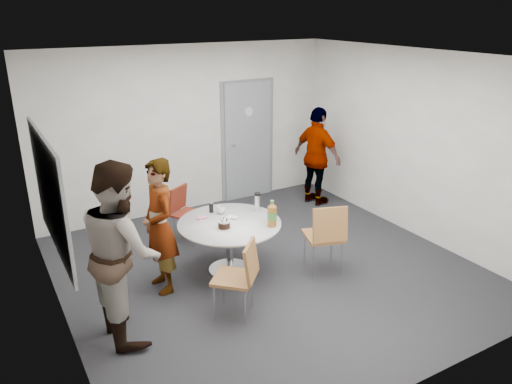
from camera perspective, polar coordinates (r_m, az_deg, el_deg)
floor at (r=6.62m, az=1.26°, el=-8.77°), size 5.00×5.00×0.00m
ceiling at (r=5.80m, az=1.47°, el=15.18°), size 5.00×5.00×0.00m
wall_back at (r=8.24m, az=-7.79°, el=7.05°), size 5.00×0.00×5.00m
wall_left at (r=5.30m, az=-22.41°, el=-1.97°), size 0.00×5.00×5.00m
wall_right at (r=7.63m, az=17.67°, el=5.20°), size 0.00×5.00×5.00m
wall_front at (r=4.31m, az=19.04°, el=-6.67°), size 5.00×0.00×5.00m
door at (r=8.76m, az=-0.96°, el=5.86°), size 1.02×0.17×2.12m
whiteboard at (r=5.46m, az=-22.47°, el=-0.22°), size 0.04×1.90×1.25m
table at (r=6.33m, az=-2.70°, el=-4.16°), size 1.31×1.31×1.02m
chair_near_left at (r=5.46m, az=-1.69°, el=-9.12°), size 0.62×0.61×0.89m
chair_near_right at (r=6.30m, az=8.05°, el=-4.57°), size 0.58×0.61×0.96m
chair_far at (r=7.28m, az=-8.19°, el=-1.86°), size 0.55×0.56×0.82m
person_main at (r=5.94m, az=-10.97°, el=-3.90°), size 0.41×0.61×1.64m
person_left at (r=5.19m, az=-15.13°, el=-6.51°), size 0.72×0.92×1.88m
person_right at (r=8.54m, az=7.00°, el=4.03°), size 0.60×1.05×1.69m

